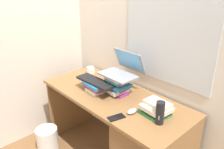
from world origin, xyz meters
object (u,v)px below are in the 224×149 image
Objects in this scene: laptop at (122,69)px; book_stack_side at (156,108)px; keyboard at (95,81)px; computer_mouse at (132,111)px; wastebasket at (47,139)px; book_stack_keyboard_riser at (96,87)px; cell_phone at (116,117)px; mug at (91,71)px; water_bottle at (160,113)px; book_stack_tall at (117,84)px; desk at (142,146)px.

book_stack_side is at bearing -11.20° from laptop.
keyboard is 0.50m from computer_mouse.
wastebasket is (-0.44, -0.36, -0.74)m from keyboard.
book_stack_side is 0.70× the size of laptop.
book_stack_keyboard_riser is at bearing -170.14° from book_stack_side.
wastebasket is (-0.90, -0.20, -0.64)m from cell_phone.
keyboard is 0.50m from cell_phone.
mug reaches higher than wastebasket.
cell_phone is at bearing -144.86° from water_bottle.
book_stack_tall is 0.99× the size of book_stack_keyboard_riser.
wastebasket is (-0.59, -0.50, -0.72)m from book_stack_tall.
book_stack_tall reaches higher than wastebasket.
cell_phone is at bearing -45.09° from book_stack_tall.
desk is 5.76× the size of wastebasket.
desk is at bearing -20.16° from laptop.
desk reaches higher than wastebasket.
computer_mouse is 1.19m from wastebasket.
mug is 0.93m from cell_phone.
book_stack_keyboard_riser reaches higher than wastebasket.
mug is (-0.94, 0.17, 0.39)m from desk.
wastebasket is (-0.93, -0.34, -0.65)m from computer_mouse.
computer_mouse reaches higher than cell_phone.
book_stack_tall is 0.88× the size of wastebasket.
desk is at bearing 6.10° from book_stack_keyboard_riser.
book_stack_side is 2.32× the size of computer_mouse.
mug is at bearing 169.47° from desk.
book_stack_keyboard_riser is 0.45m from mug.
book_stack_tall is at bearing 149.26° from cell_phone.
book_stack_tall is at bearing 40.92° from keyboard.
keyboard is (-0.15, -0.14, 0.02)m from book_stack_tall.
keyboard is (-0.16, -0.21, -0.12)m from laptop.
water_bottle is at bearing -16.95° from laptop.
book_stack_keyboard_riser is 0.06m from keyboard.
computer_mouse is (0.34, -0.16, -0.07)m from book_stack_tall.
mug is (-1.02, 0.12, -0.01)m from book_stack_side.
keyboard is (-0.64, -0.11, 0.06)m from book_stack_side.
book_stack_keyboard_riser is at bearing 175.02° from cell_phone.
water_bottle is at bearing 0.34° from keyboard.
book_stack_side is 0.57× the size of keyboard.
book_stack_side reaches higher than book_stack_keyboard_riser.
cell_phone is at bearing 12.48° from wastebasket.
book_stack_side is 1.31× the size of water_bottle.
wastebasket is at bearing -161.53° from water_bottle.
laptop reaches higher than computer_mouse.
book_stack_keyboard_riser reaches higher than mug.
mug is (-0.38, 0.23, -0.07)m from keyboard.
water_bottle is (1.11, -0.20, 0.05)m from mug.
cell_phone is at bearing -21.51° from keyboard.
book_stack_tall is 0.38m from computer_mouse.
water_bottle reaches higher than book_stack_keyboard_riser.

